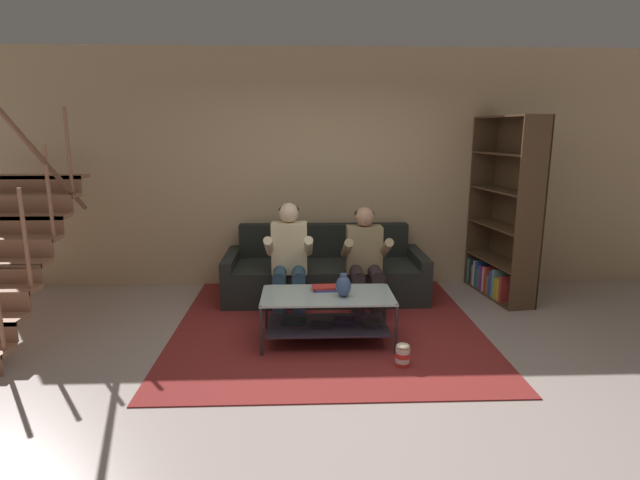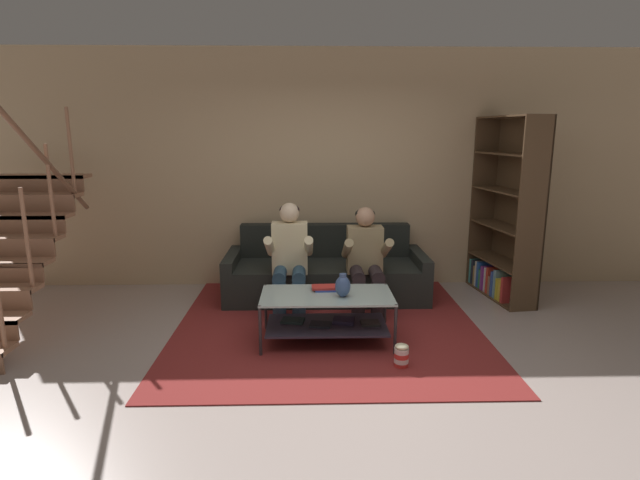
% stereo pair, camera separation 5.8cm
% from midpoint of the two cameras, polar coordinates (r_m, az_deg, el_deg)
% --- Properties ---
extents(ground, '(16.80, 16.80, 0.00)m').
position_cam_midpoint_polar(ground, '(4.25, 3.06, -14.59)').
color(ground, '#B09F97').
extents(back_partition, '(8.40, 0.12, 2.90)m').
position_cam_midpoint_polar(back_partition, '(6.26, 1.46, 7.99)').
color(back_partition, tan).
rests_on(back_partition, ground).
extents(staircase_run, '(1.01, 2.02, 2.37)m').
position_cam_midpoint_polar(staircase_run, '(5.65, -32.19, -0.67)').
color(staircase_run, '#AD7656').
rests_on(staircase_run, ground).
extents(couch, '(2.32, 0.91, 0.82)m').
position_cam_midpoint_polar(couch, '(5.91, 0.95, -3.90)').
color(couch, '#232723').
rests_on(couch, ground).
extents(person_seated_left, '(0.50, 0.58, 1.18)m').
position_cam_midpoint_polar(person_seated_left, '(5.29, -3.18, -1.71)').
color(person_seated_left, '#2A465D').
rests_on(person_seated_left, ground).
extents(person_seated_right, '(0.50, 0.58, 1.13)m').
position_cam_midpoint_polar(person_seated_right, '(5.33, 5.56, -1.90)').
color(person_seated_right, '#2D2325').
rests_on(person_seated_right, ground).
extents(coffee_table, '(1.20, 0.62, 0.46)m').
position_cam_midpoint_polar(coffee_table, '(4.64, 1.19, -8.09)').
color(coffee_table, '#ABC2BD').
rests_on(coffee_table, ground).
extents(area_rug, '(3.00, 3.27, 0.01)m').
position_cam_midpoint_polar(area_rug, '(5.25, 1.08, -9.10)').
color(area_rug, maroon).
rests_on(area_rug, ground).
extents(vase, '(0.14, 0.14, 0.21)m').
position_cam_midpoint_polar(vase, '(4.50, 2.99, -5.26)').
color(vase, '#3C5483').
rests_on(vase, coffee_table).
extents(book_stack, '(0.24, 0.16, 0.04)m').
position_cam_midpoint_polar(book_stack, '(4.70, 0.90, -5.51)').
color(book_stack, '#3650B4').
rests_on(book_stack, coffee_table).
extents(bookshelf, '(0.47, 1.13, 2.09)m').
position_cam_midpoint_polar(bookshelf, '(6.24, 20.65, 0.88)').
color(bookshelf, '#513A25').
rests_on(bookshelf, ground).
extents(popcorn_tub, '(0.12, 0.12, 0.20)m').
position_cam_midpoint_polar(popcorn_tub, '(4.30, 9.68, -12.89)').
color(popcorn_tub, red).
rests_on(popcorn_tub, ground).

